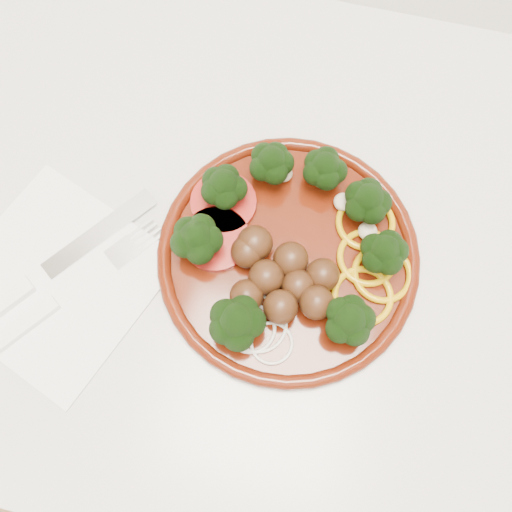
% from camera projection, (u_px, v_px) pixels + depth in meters
% --- Properties ---
extents(counter, '(2.40, 0.60, 0.90)m').
position_uv_depth(counter, '(274.00, 324.00, 1.00)').
color(counter, beige).
rests_on(counter, ground).
extents(plate, '(0.26, 0.26, 0.06)m').
position_uv_depth(plate, '(290.00, 250.00, 0.55)').
color(plate, '#451206').
rests_on(plate, counter).
extents(napkin, '(0.23, 0.23, 0.00)m').
position_uv_depth(napkin, '(56.00, 280.00, 0.56)').
color(napkin, white).
rests_on(napkin, counter).
extents(knife, '(0.16, 0.20, 0.01)m').
position_uv_depth(knife, '(25.00, 287.00, 0.55)').
color(knife, silver).
rests_on(knife, napkin).
extents(fork, '(0.14, 0.18, 0.01)m').
position_uv_depth(fork, '(39.00, 314.00, 0.54)').
color(fork, white).
rests_on(fork, napkin).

